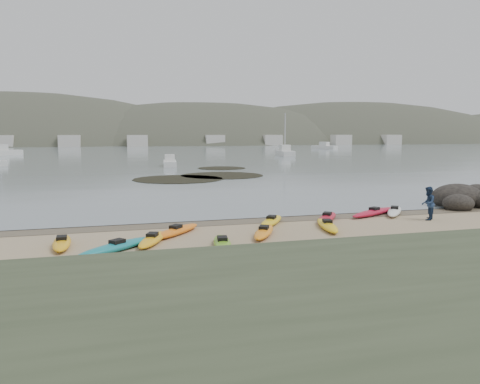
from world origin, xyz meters
name	(u,v)px	position (x,y,z in m)	size (l,w,h in m)	color
ground	(240,219)	(0.00, 0.00, 0.00)	(600.00, 600.00, 0.00)	tan
wet_sand	(241,220)	(0.00, -0.30, 0.00)	(60.00, 60.00, 0.00)	brown
water	(119,140)	(0.00, 300.00, 0.01)	(1200.00, 1200.00, 0.00)	slate
kayaks	(262,227)	(0.22, -3.13, 0.17)	(19.62, 8.33, 0.34)	yellow
person_east	(428,203)	(9.70, -2.88, 0.91)	(0.88, 0.69, 1.81)	navy
rock_cluster	(467,202)	(15.42, 0.67, 0.23)	(5.22, 3.82, 1.73)	black
kelp_mats	(206,175)	(3.47, 26.57, 0.03)	(15.41, 21.02, 0.04)	black
moored_boats	(184,153)	(8.57, 75.08, 0.56)	(90.53, 67.67, 1.23)	silver
far_hills	(210,177)	(39.38, 193.97, -15.93)	(550.00, 135.00, 80.00)	#384235
far_town	(146,141)	(6.00, 145.00, 2.00)	(199.00, 5.00, 4.00)	beige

